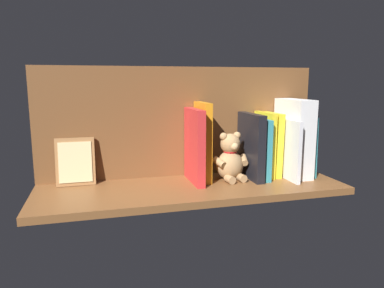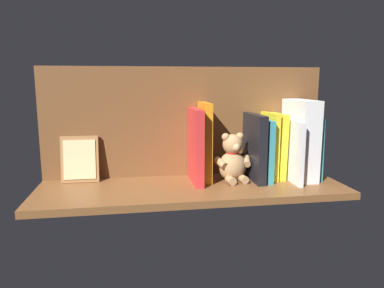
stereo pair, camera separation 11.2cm
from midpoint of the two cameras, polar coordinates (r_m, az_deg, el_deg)
name	(u,v)px [view 1 (the left image)]	position (r cm, az deg, el deg)	size (l,w,h in cm)	color
ground_plane	(192,189)	(115.70, -2.80, -7.15)	(97.49, 31.84, 2.20)	brown
shelf_back_panel	(182,122)	(124.74, -4.22, 3.50)	(97.49, 1.50, 37.87)	brown
book_0	(303,145)	(132.38, 14.99, -0.15)	(1.30, 15.99, 20.91)	teal
dictionary_thick_white	(293,138)	(128.75, 13.52, 0.98)	(6.26, 17.91, 26.86)	white
book_1	(284,148)	(125.89, 11.96, -0.65)	(1.25, 21.07, 20.39)	silver
book_2	(271,144)	(128.08, 10.14, -0.01)	(2.32, 13.19, 22.14)	yellow
book_3	(264,144)	(126.51, 9.02, -0.04)	(1.90, 13.95, 22.41)	yellow
book_4	(259,148)	(124.44, 8.07, -0.63)	(2.07, 16.46, 20.52)	teal
book_5	(251,146)	(122.57, 6.78, -0.35)	(2.80, 17.53, 22.26)	black
teddy_bear	(230,159)	(120.32, 3.49, -2.43)	(13.05, 11.22, 16.22)	tan
book_6	(203,142)	(119.03, -0.98, 0.36)	(2.52, 13.53, 26.14)	orange
book_7	(194,146)	(116.73, -2.38, -0.31)	(2.62, 17.08, 24.26)	red
picture_frame_leaning	(75,162)	(121.75, -20.66, -2.70)	(12.13, 3.77, 15.37)	#9E6B3D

